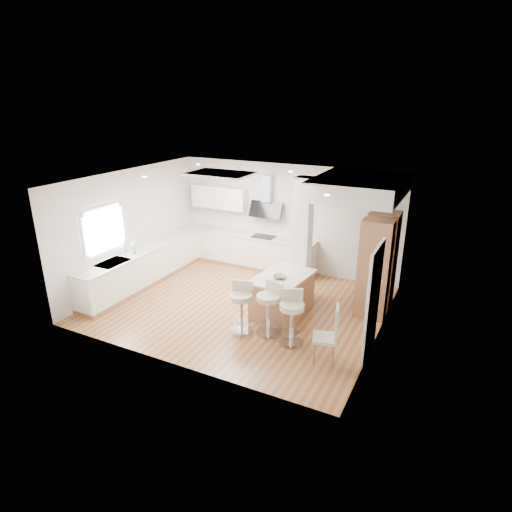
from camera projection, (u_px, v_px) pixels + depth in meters
The scene contains 18 objects.
ground at pixel (241, 305), 9.55m from camera, with size 6.00×6.00×0.00m, color #A66A3D.
ceiling at pixel (241, 305), 9.55m from camera, with size 6.00×5.00×0.02m, color white.
wall_back at pixel (286, 218), 11.16m from camera, with size 6.00×0.04×2.80m, color silver.
wall_left at pixel (131, 228), 10.33m from camera, with size 0.04×5.00×2.80m, color silver.
wall_right at pixel (384, 270), 7.80m from camera, with size 0.04×5.00×2.80m, color silver.
skylight at pixel (221, 174), 9.43m from camera, with size 4.10×2.10×0.06m.
window_left at pixel (103, 226), 9.46m from camera, with size 0.06×1.28×1.07m.
doorway_right at pixel (373, 302), 7.45m from camera, with size 0.05×1.00×2.10m.
counter_left at pixel (151, 263), 10.73m from camera, with size 0.63×4.50×1.35m.
counter_back at pixel (250, 242), 11.56m from camera, with size 3.62×0.63×2.50m.
pillar at pixel (302, 240), 9.42m from camera, with size 0.35×0.35×2.80m.
soffit at pixel (359, 187), 8.94m from camera, with size 1.78×2.20×0.40m.
oven_column at pixel (378, 263), 9.09m from camera, with size 0.63×1.21×2.10m.
peninsula at pixel (282, 294), 9.06m from camera, with size 1.08×1.51×0.93m.
bar_stool_a at pixel (241, 305), 8.30m from camera, with size 0.58×0.58×1.03m.
bar_stool_b at pixel (269, 306), 8.19m from camera, with size 0.60×0.60×1.07m.
bar_stool_c at pixel (292, 315), 7.87m from camera, with size 0.63×0.63×1.06m.
dining_chair at pixel (331, 332), 7.37m from camera, with size 0.51×0.51×1.06m.
Camera 1 is at (4.16, -7.51, 4.35)m, focal length 30.00 mm.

